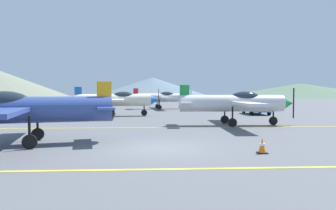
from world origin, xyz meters
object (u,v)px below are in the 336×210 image
(airplane_far, at_px, (117,100))
(airplane_back, at_px, (162,97))
(airplane_mid, at_px, (236,103))
(car_sedan, at_px, (256,106))
(airplane_near, at_px, (20,109))
(traffic_cone_front, at_px, (262,146))

(airplane_far, relative_size, airplane_back, 1.00)
(airplane_far, distance_m, airplane_back, 13.19)
(airplane_mid, bearing_deg, airplane_back, 101.95)
(airplane_back, xyz_separation_m, car_sedan, (9.51, -10.66, -0.75))
(airplane_near, distance_m, airplane_mid, 13.83)
(airplane_near, distance_m, traffic_cone_front, 10.34)
(airplane_back, height_order, car_sedan, airplane_back)
(airplane_mid, distance_m, airplane_back, 21.51)
(airplane_far, xyz_separation_m, car_sedan, (14.37, 1.60, -0.75))
(airplane_far, bearing_deg, airplane_back, 68.38)
(airplane_mid, distance_m, car_sedan, 11.57)
(airplane_near, relative_size, airplane_mid, 1.00)
(airplane_mid, bearing_deg, airplane_near, -147.67)
(airplane_near, bearing_deg, car_sedan, 46.72)
(airplane_near, height_order, airplane_back, same)
(airplane_near, relative_size, traffic_cone_front, 15.96)
(car_sedan, relative_size, traffic_cone_front, 7.37)
(airplane_mid, height_order, airplane_far, same)
(airplane_far, height_order, airplane_back, same)
(traffic_cone_front, bearing_deg, airplane_near, 166.43)
(airplane_far, bearing_deg, airplane_mid, -43.32)
(airplane_back, distance_m, car_sedan, 14.31)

